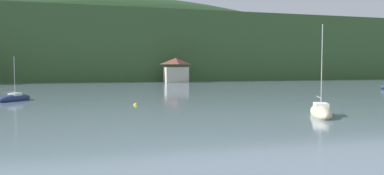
{
  "coord_description": "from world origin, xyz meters",
  "views": [
    {
      "loc": [
        -7.65,
        16.1,
        3.94
      ],
      "look_at": [
        0.0,
        44.33,
        2.3
      ],
      "focal_mm": 32.81,
      "sensor_mm": 36.0,
      "label": 1
    }
  ],
  "objects_px": {
    "shore_building_central": "(176,70)",
    "sailboat_far_5": "(15,98)",
    "sailboat_mid_6": "(321,112)",
    "mooring_buoy_far": "(136,105)"
  },
  "relations": [
    {
      "from": "shore_building_central",
      "to": "sailboat_mid_6",
      "type": "height_order",
      "value": "sailboat_mid_6"
    },
    {
      "from": "shore_building_central",
      "to": "sailboat_mid_6",
      "type": "distance_m",
      "value": 69.1
    },
    {
      "from": "sailboat_far_5",
      "to": "mooring_buoy_far",
      "type": "relative_size",
      "value": 12.06
    },
    {
      "from": "sailboat_mid_6",
      "to": "mooring_buoy_far",
      "type": "height_order",
      "value": "sailboat_mid_6"
    },
    {
      "from": "shore_building_central",
      "to": "sailboat_far_5",
      "type": "bearing_deg",
      "value": -122.28
    },
    {
      "from": "sailboat_far_5",
      "to": "sailboat_mid_6",
      "type": "bearing_deg",
      "value": -99.27
    },
    {
      "from": "sailboat_far_5",
      "to": "sailboat_mid_6",
      "type": "xyz_separation_m",
      "value": [
        27.14,
        -20.99,
        0.05
      ]
    },
    {
      "from": "shore_building_central",
      "to": "mooring_buoy_far",
      "type": "xyz_separation_m",
      "value": [
        -16.92,
        -56.65,
        -3.25
      ]
    },
    {
      "from": "sailboat_far_5",
      "to": "sailboat_mid_6",
      "type": "height_order",
      "value": "sailboat_mid_6"
    },
    {
      "from": "sailboat_far_5",
      "to": "sailboat_mid_6",
      "type": "distance_m",
      "value": 34.31
    }
  ]
}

